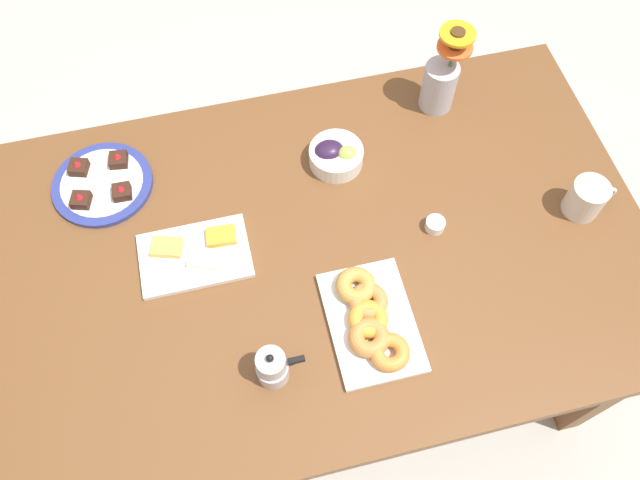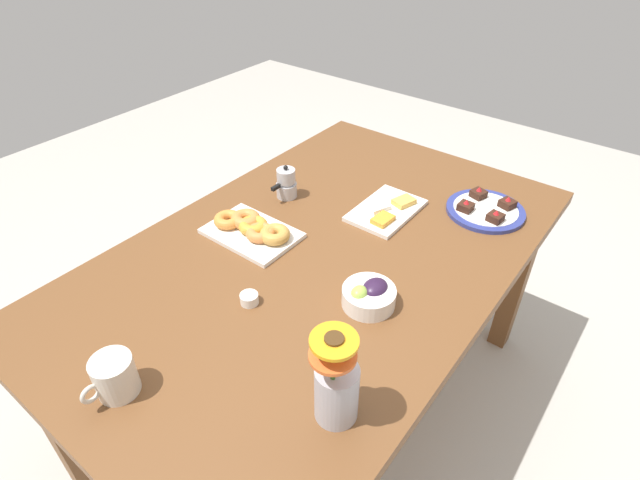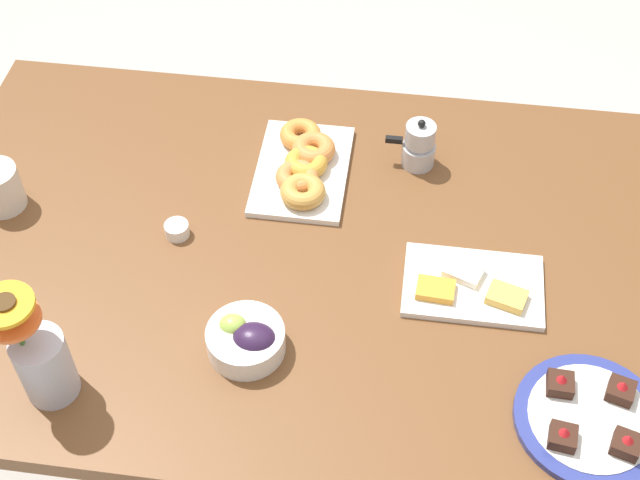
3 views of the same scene
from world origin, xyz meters
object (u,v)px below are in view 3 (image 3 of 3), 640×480
Objects in this scene: flower_vase at (41,360)px; moka_pot at (419,146)px; dining_table at (320,281)px; grape_bowl at (247,339)px; dessert_plate at (590,419)px; croissant_platter at (304,166)px; jam_cup_honey at (177,229)px; cheese_platter at (472,286)px.

moka_pot is at bearing -132.46° from flower_vase.
flower_vase is at bearing 41.13° from dining_table.
moka_pot is at bearing -117.61° from grape_bowl.
dessert_plate is (-0.59, 0.07, -0.02)m from grape_bowl.
jam_cup_honey is (0.22, 0.20, -0.01)m from croissant_platter.
moka_pot is (-0.17, -0.28, 0.13)m from dining_table.
flower_vase reaches higher than moka_pot.
grape_bowl reaches higher than cheese_platter.
cheese_platter reaches higher than jam_cup_honey.
croissant_platter is at bearing -36.25° from cheese_platter.
dessert_plate reaches higher than dining_table.
cheese_platter is 5.42× the size of jam_cup_honey.
grape_bowl reaches higher than dessert_plate.
cheese_platter is at bearing 170.58° from dining_table.
jam_cup_honey is at bearing 30.26° from moka_pot.
cheese_platter is at bearing 110.73° from moka_pot.
croissant_platter reaches higher than cheese_platter.
cheese_platter is 0.44m from croissant_platter.
grape_bowl is 2.90× the size of jam_cup_honey.
grape_bowl reaches higher than dining_table.
flower_vase reaches higher than croissant_platter.
dessert_plate is (-0.20, 0.25, 0.00)m from cheese_platter.
jam_cup_honey is at bearing -52.86° from grape_bowl.
moka_pot is (-0.27, -0.51, 0.02)m from grape_bowl.
grape_bowl is 0.55× the size of dessert_plate.
moka_pot is at bearing -164.71° from croissant_platter.
jam_cup_honey is 0.40× the size of moka_pot.
moka_pot is at bearing -69.27° from cheese_platter.
dessert_plate reaches higher than cheese_platter.
croissant_platter is 0.68m from flower_vase.
moka_pot is (0.12, -0.33, 0.04)m from cheese_platter.
grape_bowl is at bearing 25.58° from cheese_platter.
grape_bowl is (0.10, 0.24, 0.12)m from dining_table.
cheese_platter is at bearing 174.10° from jam_cup_honey.
flower_vase reaches higher than jam_cup_honey.
cheese_platter is (-0.39, -0.19, -0.02)m from grape_bowl.
grape_bowl reaches higher than croissant_platter.
croissant_platter is at bearing -94.40° from grape_bowl.
cheese_platter is 1.03× the size of dessert_plate.
croissant_platter is 1.14× the size of flower_vase.
flower_vase is (0.71, 0.31, 0.08)m from cheese_platter.
flower_vase reaches higher than cheese_platter.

